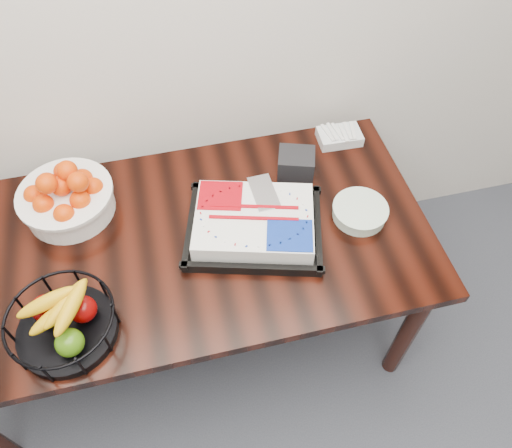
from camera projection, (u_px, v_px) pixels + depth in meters
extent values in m
plane|color=silver|center=(134.00, 7.00, 1.59)|extent=(5.00, 0.00, 5.00)
cube|color=black|center=(180.00, 243.00, 1.79)|extent=(1.80, 0.90, 0.04)
cylinder|color=black|center=(408.00, 331.00, 1.99)|extent=(0.07, 0.07, 0.71)
cylinder|color=black|center=(346.00, 194.00, 2.43)|extent=(0.07, 0.07, 0.71)
cube|color=black|center=(254.00, 229.00, 1.79)|extent=(0.56, 0.49, 0.02)
cube|color=white|center=(254.00, 221.00, 1.76)|extent=(0.48, 0.41, 0.07)
cube|color=#A1030D|center=(214.00, 203.00, 1.76)|extent=(0.19, 0.17, 0.00)
cube|color=navy|center=(295.00, 227.00, 1.69)|extent=(0.19, 0.17, 0.00)
cube|color=silver|center=(256.00, 191.00, 1.79)|extent=(0.09, 0.17, 0.00)
cylinder|color=white|center=(68.00, 202.00, 1.82)|extent=(0.32, 0.32, 0.10)
cylinder|color=white|center=(64.00, 193.00, 1.78)|extent=(0.34, 0.34, 0.01)
cylinder|color=black|center=(68.00, 330.00, 1.55)|extent=(0.31, 0.31, 0.03)
torus|color=black|center=(59.00, 317.00, 1.48)|extent=(0.33, 0.33, 0.01)
cylinder|color=white|center=(360.00, 212.00, 1.82)|extent=(0.19, 0.19, 0.04)
cylinder|color=white|center=(361.00, 208.00, 1.80)|extent=(0.20, 0.20, 0.01)
cube|color=silver|center=(339.00, 137.00, 2.07)|extent=(0.18, 0.12, 0.04)
cube|color=black|center=(296.00, 164.00, 1.94)|extent=(0.17, 0.16, 0.10)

